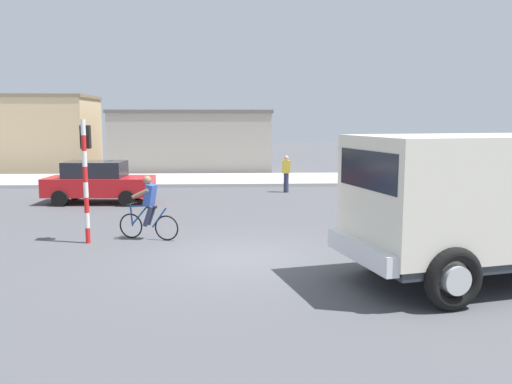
{
  "coord_description": "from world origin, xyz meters",
  "views": [
    {
      "loc": [
        -0.23,
        -11.94,
        3.21
      ],
      "look_at": [
        0.44,
        2.5,
        1.2
      ],
      "focal_mm": 36.97,
      "sensor_mm": 36.0,
      "label": 1
    }
  ],
  "objects_px": {
    "traffic_light_pole": "(86,164)",
    "pedestrian_near_kerb": "(286,173)",
    "truck_foreground": "(485,198)",
    "car_red_near": "(99,182)",
    "cyclist": "(148,208)"
  },
  "relations": [
    {
      "from": "traffic_light_pole",
      "to": "pedestrian_near_kerb",
      "type": "xyz_separation_m",
      "value": [
        6.14,
        9.21,
        -1.22
      ]
    },
    {
      "from": "car_red_near",
      "to": "pedestrian_near_kerb",
      "type": "distance_m",
      "value": 7.94
    },
    {
      "from": "truck_foreground",
      "to": "pedestrian_near_kerb",
      "type": "relative_size",
      "value": 3.6
    },
    {
      "from": "cyclist",
      "to": "car_red_near",
      "type": "bearing_deg",
      "value": 114.46
    },
    {
      "from": "truck_foreground",
      "to": "car_red_near",
      "type": "bearing_deg",
      "value": 134.27
    },
    {
      "from": "truck_foreground",
      "to": "car_red_near",
      "type": "xyz_separation_m",
      "value": [
        -10.06,
        10.32,
        -0.85
      ]
    },
    {
      "from": "cyclist",
      "to": "traffic_light_pole",
      "type": "distance_m",
      "value": 1.96
    },
    {
      "from": "truck_foreground",
      "to": "traffic_light_pole",
      "type": "distance_m",
      "value": 9.47
    },
    {
      "from": "truck_foreground",
      "to": "cyclist",
      "type": "relative_size",
      "value": 3.39
    },
    {
      "from": "traffic_light_pole",
      "to": "pedestrian_near_kerb",
      "type": "bearing_deg",
      "value": 56.31
    },
    {
      "from": "traffic_light_pole",
      "to": "car_red_near",
      "type": "xyz_separation_m",
      "value": [
        -1.36,
        6.62,
        -1.25
      ]
    },
    {
      "from": "truck_foreground",
      "to": "pedestrian_near_kerb",
      "type": "xyz_separation_m",
      "value": [
        -2.56,
        12.92,
        -0.82
      ]
    },
    {
      "from": "cyclist",
      "to": "pedestrian_near_kerb",
      "type": "xyz_separation_m",
      "value": [
        4.61,
        8.94,
        -0.02
      ]
    },
    {
      "from": "truck_foreground",
      "to": "car_red_near",
      "type": "height_order",
      "value": "truck_foreground"
    },
    {
      "from": "car_red_near",
      "to": "pedestrian_near_kerb",
      "type": "bearing_deg",
      "value": 19.09
    }
  ]
}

